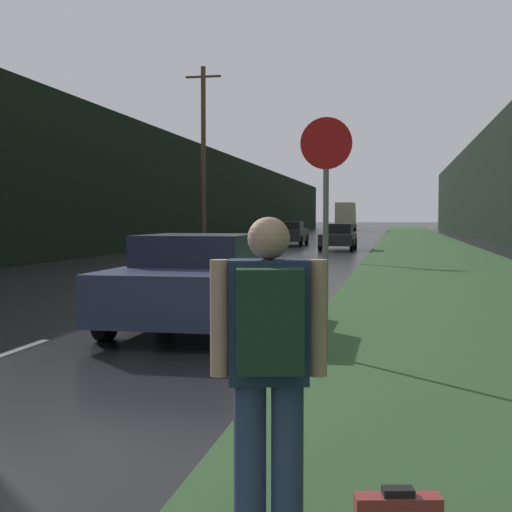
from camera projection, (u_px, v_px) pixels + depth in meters
The scene contains 11 objects.
grass_verge at pixel (427, 249), 39.10m from camera, with size 6.00×240.00×0.02m, color #33562D.
lane_stripe_c at pixel (168, 297), 15.49m from camera, with size 0.12×3.00×0.01m, color silver.
lane_stripe_d at pixel (238, 273), 22.35m from camera, with size 0.12×3.00×0.01m, color silver.
treeline_far_side at pixel (195, 194), 51.83m from camera, with size 2.00×140.00×6.89m, color black.
utility_pole_far at pixel (203, 157), 35.59m from camera, with size 1.80×0.24×9.25m.
stop_sign at pixel (326, 214), 8.78m from camera, with size 0.64×0.07×2.97m.
hitchhiker_with_backpack at pixel (269, 362), 3.63m from camera, with size 0.59×0.47×1.74m.
car_passing_near at pixel (195, 281), 11.22m from camera, with size 2.05×4.35×1.47m.
car_passing_far at pixel (338, 237), 38.67m from camera, with size 1.86×4.45×1.42m.
car_oncoming at pixel (290, 233), 45.00m from camera, with size 2.00×4.50×1.52m.
delivery_truck at pixel (346, 216), 94.63m from camera, with size 2.54×7.26×3.74m.
Camera 1 is at (4.87, -0.15, 1.73)m, focal length 50.00 mm.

